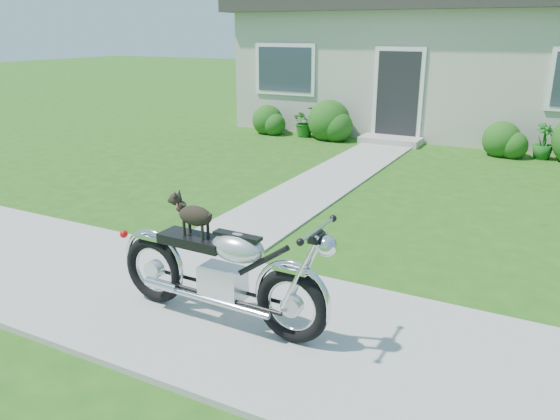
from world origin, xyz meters
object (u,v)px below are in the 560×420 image
object	(u,v)px
house	(488,46)
motorcycle_with_dog	(222,270)
potted_plant_left	(305,121)
potted_plant_right	(543,142)

from	to	relation	value
house	motorcycle_with_dog	bearing A→B (deg)	-91.88
potted_plant_left	house	bearing A→B (deg)	42.96
house	potted_plant_right	distance (m)	4.26
potted_plant_left	potted_plant_right	distance (m)	5.46
potted_plant_right	house	bearing A→B (deg)	117.03
potted_plant_left	potted_plant_right	size ratio (longest dim) A/B	1.04
potted_plant_left	motorcycle_with_dog	xyz separation A→B (m)	(3.30, -8.75, 0.16)
house	potted_plant_left	distance (m)	5.36
potted_plant_left	potted_plant_right	xyz separation A→B (m)	(5.46, 0.00, -0.01)
potted_plant_left	potted_plant_right	bearing A→B (deg)	0.00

